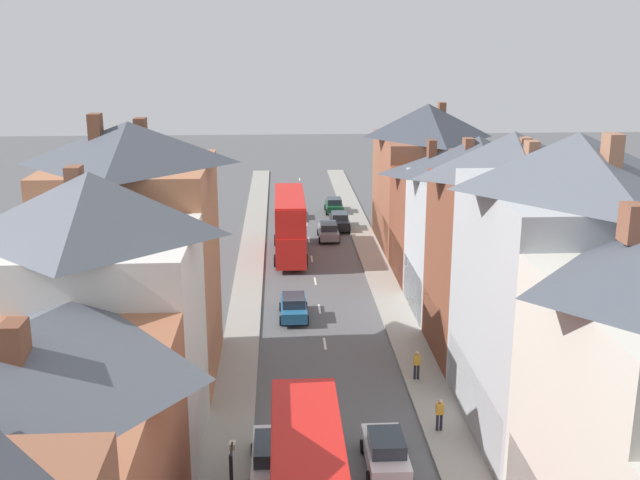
{
  "coord_description": "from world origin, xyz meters",
  "views": [
    {
      "loc": [
        -2.6,
        -12.13,
        18.11
      ],
      "look_at": [
        0.43,
        43.13,
        2.95
      ],
      "focal_mm": 42.0,
      "sensor_mm": 36.0,
      "label": 1
    }
  ],
  "objects_px": {
    "car_near_blue": "(288,210)",
    "car_parked_left_a": "(386,451)",
    "car_mid_white": "(339,221)",
    "pedestrian_mid_left": "(440,413)",
    "double_decker_bus_lead": "(290,224)",
    "car_parked_left_b": "(334,205)",
    "car_parked_right_a": "(272,457)",
    "car_far_grey": "(294,306)",
    "pedestrian_mid_right": "(417,364)",
    "car_mid_black": "(328,231)"
  },
  "relations": [
    {
      "from": "pedestrian_mid_right",
      "to": "car_far_grey",
      "type": "bearing_deg",
      "value": 123.36
    },
    {
      "from": "car_parked_left_a",
      "to": "pedestrian_mid_left",
      "type": "distance_m",
      "value": 4.09
    },
    {
      "from": "car_near_blue",
      "to": "car_parked_left_a",
      "type": "xyz_separation_m",
      "value": [
        3.6,
        -46.48,
        0.01
      ]
    },
    {
      "from": "car_mid_black",
      "to": "double_decker_bus_lead",
      "type": "bearing_deg",
      "value": -124.7
    },
    {
      "from": "double_decker_bus_lead",
      "to": "car_near_blue",
      "type": "xyz_separation_m",
      "value": [
        0.01,
        13.85,
        -2.0
      ]
    },
    {
      "from": "car_near_blue",
      "to": "car_parked_right_a",
      "type": "relative_size",
      "value": 0.98
    },
    {
      "from": "car_parked_right_a",
      "to": "car_mid_white",
      "type": "relative_size",
      "value": 1.08
    },
    {
      "from": "car_far_grey",
      "to": "car_parked_left_a",
      "type": "bearing_deg",
      "value": -78.74
    },
    {
      "from": "car_parked_left_a",
      "to": "car_mid_white",
      "type": "bearing_deg",
      "value": 88.2
    },
    {
      "from": "car_parked_right_a",
      "to": "pedestrian_mid_right",
      "type": "relative_size",
      "value": 2.83
    },
    {
      "from": "car_mid_black",
      "to": "car_parked_left_a",
      "type": "bearing_deg",
      "value": -90.0
    },
    {
      "from": "car_mid_white",
      "to": "pedestrian_mid_left",
      "type": "bearing_deg",
      "value": -87.57
    },
    {
      "from": "car_mid_white",
      "to": "car_far_grey",
      "type": "distance_m",
      "value": 23.77
    },
    {
      "from": "car_parked_left_a",
      "to": "double_decker_bus_lead",
      "type": "bearing_deg",
      "value": 96.31
    },
    {
      "from": "car_parked_right_a",
      "to": "car_mid_black",
      "type": "height_order",
      "value": "car_parked_right_a"
    },
    {
      "from": "car_parked_right_a",
      "to": "pedestrian_mid_right",
      "type": "height_order",
      "value": "pedestrian_mid_right"
    },
    {
      "from": "double_decker_bus_lead",
      "to": "car_far_grey",
      "type": "height_order",
      "value": "double_decker_bus_lead"
    },
    {
      "from": "car_near_blue",
      "to": "car_parked_left_b",
      "type": "distance_m",
      "value": 5.31
    },
    {
      "from": "double_decker_bus_lead",
      "to": "car_mid_black",
      "type": "xyz_separation_m",
      "value": [
        3.61,
        5.21,
        -2.01
      ]
    },
    {
      "from": "car_parked_left_a",
      "to": "car_mid_white",
      "type": "distance_m",
      "value": 41.36
    },
    {
      "from": "car_parked_left_b",
      "to": "car_parked_left_a",
      "type": "bearing_deg",
      "value": -91.53
    },
    {
      "from": "car_parked_left_b",
      "to": "pedestrian_mid_left",
      "type": "bearing_deg",
      "value": -87.95
    },
    {
      "from": "car_parked_right_a",
      "to": "car_far_grey",
      "type": "distance_m",
      "value": 18.38
    },
    {
      "from": "double_decker_bus_lead",
      "to": "car_parked_left_b",
      "type": "xyz_separation_m",
      "value": [
        4.91,
        15.9,
        -2.02
      ]
    },
    {
      "from": "car_far_grey",
      "to": "car_parked_right_a",
      "type": "bearing_deg",
      "value": -94.06
    },
    {
      "from": "car_mid_white",
      "to": "car_far_grey",
      "type": "bearing_deg",
      "value": -101.9
    },
    {
      "from": "car_parked_left_b",
      "to": "pedestrian_mid_right",
      "type": "bearing_deg",
      "value": -87.81
    },
    {
      "from": "double_decker_bus_lead",
      "to": "car_parked_left_a",
      "type": "relative_size",
      "value": 2.69
    },
    {
      "from": "car_near_blue",
      "to": "car_mid_white",
      "type": "relative_size",
      "value": 1.06
    },
    {
      "from": "car_mid_white",
      "to": "pedestrian_mid_left",
      "type": "distance_m",
      "value": 38.54
    },
    {
      "from": "car_far_grey",
      "to": "pedestrian_mid_left",
      "type": "relative_size",
      "value": 2.57
    },
    {
      "from": "car_near_blue",
      "to": "car_far_grey",
      "type": "distance_m",
      "value": 28.4
    },
    {
      "from": "pedestrian_mid_left",
      "to": "pedestrian_mid_right",
      "type": "xyz_separation_m",
      "value": [
        -0.09,
        5.46,
        0.0
      ]
    },
    {
      "from": "car_near_blue",
      "to": "car_parked_left_b",
      "type": "xyz_separation_m",
      "value": [
        4.9,
        2.05,
        -0.01
      ]
    },
    {
      "from": "pedestrian_mid_left",
      "to": "pedestrian_mid_right",
      "type": "relative_size",
      "value": 1.0
    },
    {
      "from": "car_near_blue",
      "to": "car_mid_black",
      "type": "bearing_deg",
      "value": -67.38
    },
    {
      "from": "double_decker_bus_lead",
      "to": "pedestrian_mid_left",
      "type": "xyz_separation_m",
      "value": [
        6.54,
        -29.79,
        -1.78
      ]
    },
    {
      "from": "car_mid_black",
      "to": "car_mid_white",
      "type": "bearing_deg",
      "value": 69.61
    },
    {
      "from": "double_decker_bus_lead",
      "to": "car_mid_white",
      "type": "xyz_separation_m",
      "value": [
        4.91,
        8.71,
        -1.96
      ]
    },
    {
      "from": "pedestrian_mid_right",
      "to": "car_mid_black",
      "type": "bearing_deg",
      "value": 95.49
    },
    {
      "from": "car_mid_white",
      "to": "pedestrian_mid_left",
      "type": "height_order",
      "value": "pedestrian_mid_left"
    },
    {
      "from": "car_parked_right_a",
      "to": "car_far_grey",
      "type": "bearing_deg",
      "value": 85.94
    },
    {
      "from": "car_parked_left_b",
      "to": "pedestrian_mid_right",
      "type": "xyz_separation_m",
      "value": [
        1.54,
        -40.23,
        0.24
      ]
    },
    {
      "from": "car_mid_white",
      "to": "car_parked_left_b",
      "type": "bearing_deg",
      "value": 90.0
    },
    {
      "from": "car_parked_left_a",
      "to": "pedestrian_mid_left",
      "type": "bearing_deg",
      "value": 44.09
    },
    {
      "from": "car_mid_white",
      "to": "pedestrian_mid_right",
      "type": "distance_m",
      "value": 33.07
    },
    {
      "from": "car_far_grey",
      "to": "pedestrian_mid_left",
      "type": "height_order",
      "value": "pedestrian_mid_left"
    },
    {
      "from": "car_parked_left_a",
      "to": "car_mid_black",
      "type": "xyz_separation_m",
      "value": [
        0.0,
        37.84,
        -0.02
      ]
    },
    {
      "from": "car_mid_black",
      "to": "pedestrian_mid_right",
      "type": "relative_size",
      "value": 2.8
    },
    {
      "from": "car_parked_right_a",
      "to": "pedestrian_mid_left",
      "type": "bearing_deg",
      "value": 21.5
    }
  ]
}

